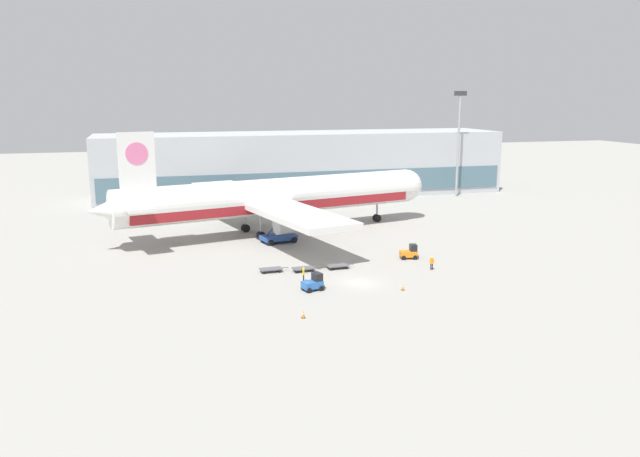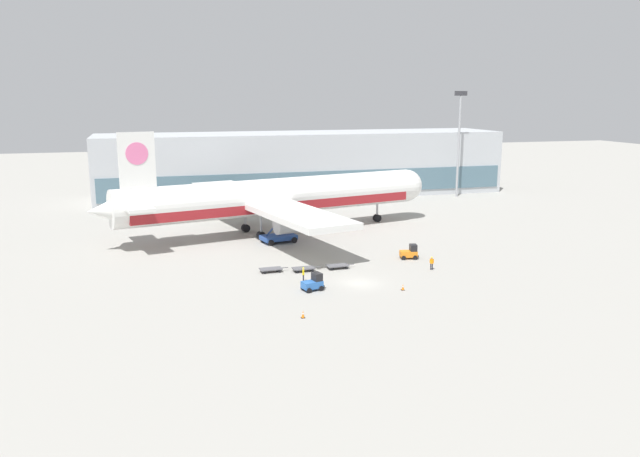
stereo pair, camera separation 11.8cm
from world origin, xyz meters
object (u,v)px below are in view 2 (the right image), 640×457
(ground_crew_far, at_px, (432,262))
(traffic_cone_near, at_px, (403,287))
(airplane_main, at_px, (272,198))
(ground_crew_near, at_px, (303,273))
(scissor_lift_loader, at_px, (278,228))
(baggage_dolly_lead, at_px, (271,269))
(baggage_tug_mid, at_px, (410,252))
(traffic_cone_far, at_px, (303,314))
(light_mast, at_px, (459,136))
(baggage_tug_foreground, at_px, (313,283))
(baggage_dolly_third, at_px, (338,266))
(baggage_dolly_second, at_px, (304,268))

(ground_crew_far, relative_size, traffic_cone_near, 2.45)
(airplane_main, bearing_deg, ground_crew_near, -106.72)
(scissor_lift_loader, height_order, baggage_dolly_lead, scissor_lift_loader)
(baggage_tug_mid, height_order, ground_crew_near, baggage_tug_mid)
(baggage_tug_mid, bearing_deg, scissor_lift_loader, 147.80)
(scissor_lift_loader, distance_m, traffic_cone_far, 33.73)
(light_mast, height_order, baggage_tug_mid, light_mast)
(baggage_tug_foreground, height_order, ground_crew_near, baggage_tug_foreground)
(baggage_dolly_third, bearing_deg, baggage_tug_foreground, -126.55)
(ground_crew_far, bearing_deg, traffic_cone_far, -101.53)
(baggage_tug_foreground, relative_size, baggage_dolly_second, 0.73)
(ground_crew_near, height_order, traffic_cone_near, ground_crew_near)
(scissor_lift_loader, bearing_deg, ground_crew_far, -65.48)
(light_mast, xyz_separation_m, scissor_lift_loader, (-47.67, -32.90, -11.18))
(baggage_tug_foreground, bearing_deg, scissor_lift_loader, 72.44)
(baggage_dolly_lead, xyz_separation_m, ground_crew_far, (20.18, -4.62, 0.64))
(light_mast, relative_size, ground_crew_far, 13.23)
(baggage_tug_foreground, relative_size, baggage_dolly_lead, 0.73)
(airplane_main, bearing_deg, light_mast, 16.28)
(ground_crew_far, bearing_deg, ground_crew_near, -131.41)
(baggage_dolly_lead, relative_size, traffic_cone_near, 5.24)
(ground_crew_near, bearing_deg, baggage_tug_mid, 122.24)
(baggage_tug_foreground, relative_size, traffic_cone_far, 3.48)
(airplane_main, xyz_separation_m, baggage_tug_foreground, (-1.52, -31.17, -4.96))
(light_mast, height_order, scissor_lift_loader, light_mast)
(traffic_cone_near, height_order, traffic_cone_far, traffic_cone_far)
(baggage_tug_foreground, bearing_deg, ground_crew_far, -1.05)
(airplane_main, distance_m, scissor_lift_loader, 7.40)
(light_mast, bearing_deg, scissor_lift_loader, -145.39)
(ground_crew_far, distance_m, traffic_cone_far, 24.08)
(baggage_dolly_lead, distance_m, baggage_dolly_third, 8.71)
(baggage_tug_foreground, xyz_separation_m, traffic_cone_near, (9.96, -2.82, -0.53))
(light_mast, distance_m, traffic_cone_near, 73.07)
(baggage_tug_foreground, distance_m, ground_crew_far, 17.46)
(airplane_main, bearing_deg, traffic_cone_near, -89.00)
(traffic_cone_near, bearing_deg, airplane_main, 103.95)
(baggage_dolly_second, bearing_deg, scissor_lift_loader, 86.60)
(baggage_tug_foreground, relative_size, baggage_dolly_third, 0.73)
(light_mast, height_order, ground_crew_far, light_mast)
(baggage_dolly_second, height_order, traffic_cone_near, traffic_cone_near)
(baggage_tug_mid, xyz_separation_m, ground_crew_far, (0.40, -6.02, 0.15))
(baggage_tug_foreground, xyz_separation_m, baggage_tug_mid, (16.56, 10.18, 0.00))
(baggage_dolly_lead, height_order, traffic_cone_far, traffic_cone_far)
(scissor_lift_loader, relative_size, baggage_dolly_third, 1.56)
(baggage_dolly_third, xyz_separation_m, ground_crew_near, (-5.76, -4.51, 0.69))
(baggage_dolly_lead, height_order, baggage_dolly_third, same)
(traffic_cone_near, relative_size, traffic_cone_far, 0.91)
(baggage_tug_foreground, relative_size, ground_crew_near, 1.49)
(scissor_lift_loader, relative_size, ground_crew_far, 3.34)
(airplane_main, xyz_separation_m, scissor_lift_loader, (-0.34, -6.42, -3.65))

